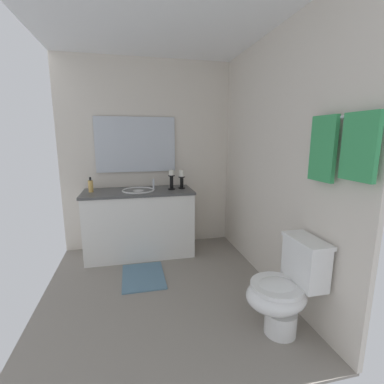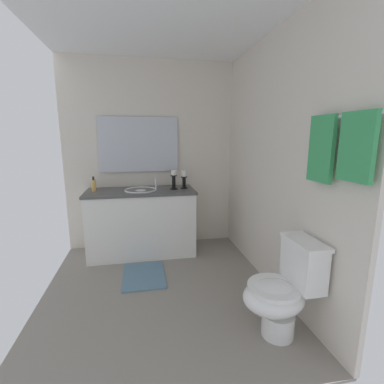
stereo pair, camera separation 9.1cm
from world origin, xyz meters
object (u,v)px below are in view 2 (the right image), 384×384
Objects in this scene: towel_center at (357,147)px; bath_mat at (144,275)px; candle_holder_short at (174,179)px; mirror at (139,145)px; toilet at (282,291)px; soap_bottle at (94,185)px; towel_bar at (343,116)px; candle_holder_tall at (184,179)px; towel_near_vanity at (321,149)px; sink_basin at (141,193)px; vanity_cabinet at (142,222)px.

towel_center is 0.66× the size of bath_mat.
candle_holder_short is at bearing 146.22° from bath_mat.
toilet is (2.00, 1.00, -1.01)m from mirror.
towel_center is at bearing 27.42° from mirror.
towel_bar is (1.92, 1.77, 0.70)m from soap_bottle.
towel_bar is at bearing 19.28° from candle_holder_tall.
toilet is 1.89× the size of towel_center.
towel_near_vanity is at bearing 86.84° from toilet.
candle_holder_short is (0.01, 0.41, 0.16)m from sink_basin.
candle_holder_tall reaches higher than soap_bottle.
sink_basin is 1.00m from bath_mat.
candle_holder_short is at bearing 89.29° from sink_basin.
candle_holder_short reaches higher than bath_mat.
candle_holder_short is 2.14m from towel_bar.
toilet is 1.52m from bath_mat.
candle_holder_short reaches higher than candle_holder_tall.
towel_bar is 0.25m from towel_near_vanity.
sink_basin is 1.66× the size of candle_holder_short.
vanity_cabinet is 5.75× the size of candle_holder_tall.
soap_bottle is at bearing -139.72° from towel_center.
towel_center is (2.31, 1.20, 0.04)m from mirror.
candle_holder_tall is at bearing 102.68° from candle_holder_short.
vanity_cabinet is at bearing -149.45° from towel_center.
soap_bottle is at bearing -93.95° from sink_basin.
mirror is 1.35× the size of toilet.
towel_bar is (1.88, 1.22, 0.81)m from sink_basin.
towel_near_vanity reaches higher than sink_basin.
mirror is at bearing 179.99° from vanity_cabinet.
candle_holder_tall is (0.25, 0.55, -0.43)m from mirror.
sink_basin is at bearing 86.05° from soap_bottle.
candle_holder_short is 1.20m from bath_mat.
towel_bar is at bearing 32.92° from vanity_cabinet.
towel_bar is at bearing 29.40° from mirror.
sink_basin reaches higher than toilet.
mirror is at bearing 113.48° from soap_bottle.
vanity_cabinet is 3.02× the size of towel_near_vanity.
towel_bar is 1.01× the size of bath_mat.
vanity_cabinet is at bearing -147.08° from towel_bar.
toilet is 1.26m from towel_bar.
towel_center reaches higher than candle_holder_tall.
toilet is at bearing 18.74° from candle_holder_short.
sink_basin is 0.54× the size of toilet.
vanity_cabinet is 1.99m from toilet.
toilet is at bearing -93.16° from towel_near_vanity.
mirror is 0.77m from soap_bottle.
mirror is 2.49m from towel_bar.
candle_holder_short is (0.03, -0.14, 0.00)m from candle_holder_tall.
towel_near_vanity is 0.30m from towel_center.
candle_holder_tall is at bearing 89.33° from soap_bottle.
soap_bottle is at bearing -135.20° from towel_near_vanity.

